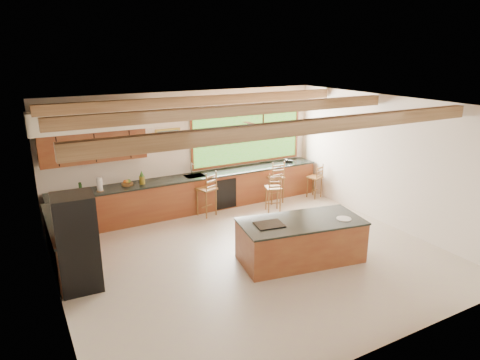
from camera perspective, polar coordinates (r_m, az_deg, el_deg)
ground at (r=8.74m, az=1.76°, el=-10.02°), size 7.20×7.20×0.00m
room_shell at (r=8.46m, az=-1.34°, el=5.01°), size 7.27×6.54×3.02m
counter_run at (r=10.35m, az=-9.28°, el=-3.02°), size 7.12×3.10×1.25m
island at (r=8.48m, az=8.08°, el=-7.94°), size 2.53×1.51×0.85m
refrigerator at (r=7.78m, az=-20.88°, el=-7.81°), size 0.70×0.68×1.71m
bar_stool_a at (r=10.48m, az=-4.37°, el=-1.32°), size 0.52×0.52×1.15m
bar_stool_b at (r=10.77m, az=4.63°, el=-1.18°), size 0.48×0.48×1.05m
bar_stool_c at (r=11.42m, az=4.87°, el=0.26°), size 0.47×0.47×1.17m
bar_stool_d at (r=11.98m, az=10.09°, el=0.27°), size 0.43×0.43×0.97m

